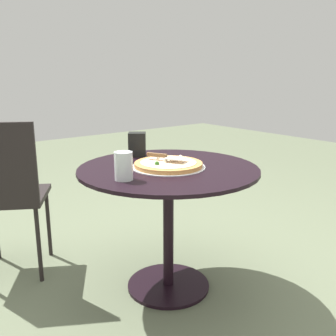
% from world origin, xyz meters
% --- Properties ---
extents(ground_plane, '(10.00, 10.00, 0.00)m').
position_xyz_m(ground_plane, '(0.00, 0.00, 0.00)').
color(ground_plane, '#667055').
extents(patio_table, '(0.93, 0.93, 0.68)m').
position_xyz_m(patio_table, '(0.00, 0.00, 0.53)').
color(patio_table, black).
rests_on(patio_table, ground).
extents(pizza_on_tray, '(0.38, 0.38, 0.05)m').
position_xyz_m(pizza_on_tray, '(-0.00, -0.00, 0.70)').
color(pizza_on_tray, silver).
rests_on(pizza_on_tray, patio_table).
extents(pizza_server, '(0.21, 0.14, 0.02)m').
position_xyz_m(pizza_server, '(-0.03, 0.00, 0.73)').
color(pizza_server, silver).
rests_on(pizza_server, pizza_on_tray).
extents(drinking_cup, '(0.08, 0.08, 0.13)m').
position_xyz_m(drinking_cup, '(0.06, -0.30, 0.75)').
color(drinking_cup, white).
rests_on(drinking_cup, patio_table).
extents(napkin_dispenser, '(0.12, 0.13, 0.14)m').
position_xyz_m(napkin_dispenser, '(-0.32, 0.03, 0.75)').
color(napkin_dispenser, black).
rests_on(napkin_dispenser, patio_table).
extents(patio_chair_far, '(0.52, 0.52, 0.91)m').
position_xyz_m(patio_chair_far, '(-0.65, -0.62, 0.53)').
color(patio_chair_far, black).
rests_on(patio_chair_far, ground).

